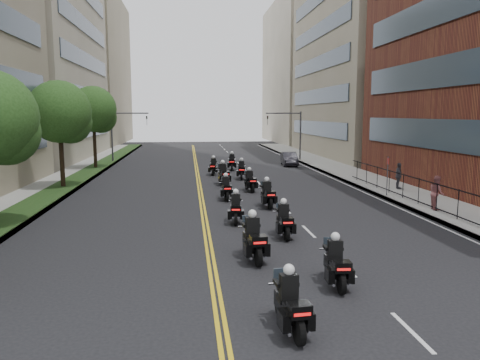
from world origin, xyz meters
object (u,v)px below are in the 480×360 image
object	(u,v)px
motorcycle_3	(284,222)
motorcycle_4	(236,209)
motorcycle_9	(241,171)
pedestrian_c	(399,176)
motorcycle_5	(267,195)
motorcycle_10	(213,167)
motorcycle_8	(223,175)
motorcycle_7	(250,182)
motorcycle_2	(253,240)
pedestrian_b	(437,193)
motorcycle_1	(336,265)
motorcycle_6	(226,189)
motorcycle_0	(290,306)
motorcycle_11	(232,163)
parked_sedan	(289,159)

from	to	relation	value
motorcycle_3	motorcycle_4	xyz separation A→B (m)	(-1.81, 2.94, -0.01)
motorcycle_9	pedestrian_c	distance (m)	12.46
motorcycle_5	motorcycle_10	bearing A→B (deg)	95.27
motorcycle_5	motorcycle_8	distance (m)	9.03
motorcycle_8	motorcycle_3	bearing A→B (deg)	-91.73
motorcycle_7	motorcycle_8	bearing A→B (deg)	110.40
motorcycle_2	motorcycle_5	distance (m)	9.84
motorcycle_3	pedestrian_b	distance (m)	10.23
motorcycle_1	motorcycle_6	world-z (taller)	motorcycle_6
motorcycle_7	pedestrian_b	bearing A→B (deg)	-47.63
motorcycle_10	motorcycle_6	bearing A→B (deg)	-81.88
motorcycle_8	pedestrian_b	world-z (taller)	pedestrian_b
motorcycle_2	pedestrian_c	size ratio (longest dim) A/B	1.39
motorcycle_0	motorcycle_10	world-z (taller)	motorcycle_10
pedestrian_b	motorcycle_5	bearing A→B (deg)	87.41
motorcycle_0	motorcycle_6	size ratio (longest dim) A/B	1.00
motorcycle_1	motorcycle_11	bearing A→B (deg)	94.23
motorcycle_6	motorcycle_11	size ratio (longest dim) A/B	0.94
motorcycle_3	motorcycle_9	distance (m)	18.36
motorcycle_3	parked_sedan	distance (m)	28.67
motorcycle_3	pedestrian_b	bearing A→B (deg)	25.36
motorcycle_1	motorcycle_7	distance (m)	18.13
pedestrian_c	motorcycle_8	bearing A→B (deg)	79.59
motorcycle_5	motorcycle_11	bearing A→B (deg)	87.58
motorcycle_11	pedestrian_b	distance (m)	22.40
motorcycle_0	motorcycle_6	xyz separation A→B (m)	(-0.13, 18.03, 0.00)
motorcycle_6	motorcycle_10	size ratio (longest dim) A/B	0.99
motorcycle_7	parked_sedan	size ratio (longest dim) A/B	0.54
motorcycle_6	parked_sedan	size ratio (longest dim) A/B	0.55
motorcycle_2	motorcycle_11	bearing A→B (deg)	81.26
motorcycle_1	motorcycle_9	xyz separation A→B (m)	(-0.20, 24.30, 0.03)
motorcycle_7	motorcycle_0	bearing A→B (deg)	-101.44
motorcycle_3	motorcycle_5	distance (m)	6.54
motorcycle_2	motorcycle_7	xyz separation A→B (m)	(1.88, 15.27, -0.07)
motorcycle_3	pedestrian_c	bearing A→B (deg)	48.25
motorcycle_1	motorcycle_3	distance (m)	5.95
parked_sedan	motorcycle_7	bearing A→B (deg)	-106.29
motorcycle_8	parked_sedan	bearing A→B (deg)	50.81
motorcycle_1	motorcycle_10	xyz separation A→B (m)	(-2.35, 27.26, 0.01)
motorcycle_11	parked_sedan	size ratio (longest dim) A/B	0.58
motorcycle_4	motorcycle_1	bearing A→B (deg)	-70.52
motorcycle_1	motorcycle_5	world-z (taller)	motorcycle_5
motorcycle_8	motorcycle_10	size ratio (longest dim) A/B	1.10
motorcycle_3	motorcycle_10	size ratio (longest dim) A/B	1.00
motorcycle_10	motorcycle_8	bearing A→B (deg)	-78.51
motorcycle_0	motorcycle_8	distance (m)	24.19
motorcycle_9	motorcycle_11	size ratio (longest dim) A/B	0.97
motorcycle_7	pedestrian_b	distance (m)	12.22
motorcycle_1	motorcycle_7	world-z (taller)	motorcycle_1
motorcycle_1	motorcycle_11	world-z (taller)	motorcycle_11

